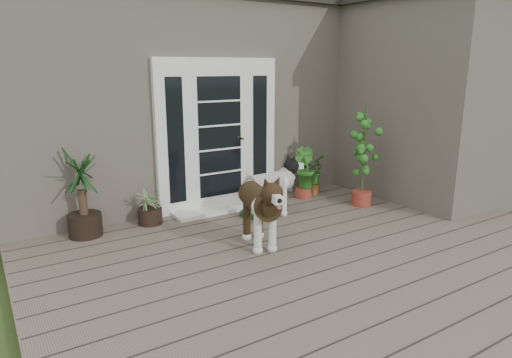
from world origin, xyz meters
TOP-DOWN VIEW (x-y plane):
  - deck at (0.00, 0.40)m, footprint 6.20×4.60m
  - house_main at (0.00, 4.65)m, footprint 7.40×4.00m
  - roof_main at (0.00, 4.65)m, footprint 7.60×4.20m
  - house_wing at (2.90, 1.50)m, footprint 1.60×2.40m
  - door_unit at (-0.20, 2.60)m, footprint 1.90×0.14m
  - door_step at (-0.20, 2.40)m, footprint 1.60×0.40m
  - brindle_dog at (-0.54, 1.00)m, footprint 0.63×1.02m
  - white_dog at (0.14, 1.78)m, footprint 0.89×0.43m
  - spider_plant at (-1.35, 2.40)m, footprint 0.62×0.62m
  - yucca at (-2.17, 2.40)m, footprint 0.96×0.96m
  - herb_a at (1.41, 2.40)m, footprint 0.59×0.59m
  - herb_b at (1.13, 2.27)m, footprint 0.45×0.45m
  - herb_c at (2.32, 2.40)m, footprint 0.44×0.44m
  - sapling at (1.62, 1.49)m, footprint 0.50×0.50m
  - clog_left at (-0.15, 1.91)m, footprint 0.14×0.27m
  - clog_right at (0.43, 2.14)m, footprint 0.19×0.35m

SIDE VIEW (x-z plane):
  - deck at x=0.00m, z-range 0.00..0.12m
  - door_step at x=-0.20m, z-range 0.12..0.17m
  - clog_left at x=-0.15m, z-range 0.12..0.20m
  - clog_right at x=0.43m, z-range 0.12..0.22m
  - herb_c at x=2.32m, z-range 0.12..0.65m
  - herb_a at x=1.41m, z-range 0.12..0.65m
  - spider_plant at x=-1.35m, z-range 0.12..0.68m
  - herb_b at x=1.13m, z-range 0.12..0.71m
  - white_dog at x=0.14m, z-range 0.12..0.84m
  - brindle_dog at x=-0.54m, z-range 0.12..0.91m
  - yucca at x=-2.17m, z-range 0.12..1.23m
  - sapling at x=1.62m, z-range 0.12..1.66m
  - door_unit at x=-0.20m, z-range 0.12..2.27m
  - house_main at x=0.00m, z-range 0.00..3.10m
  - house_wing at x=2.90m, z-range 0.00..3.10m
  - roof_main at x=0.00m, z-range 3.10..3.30m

